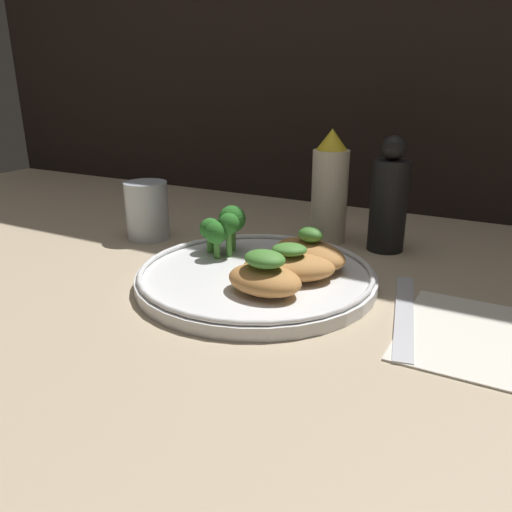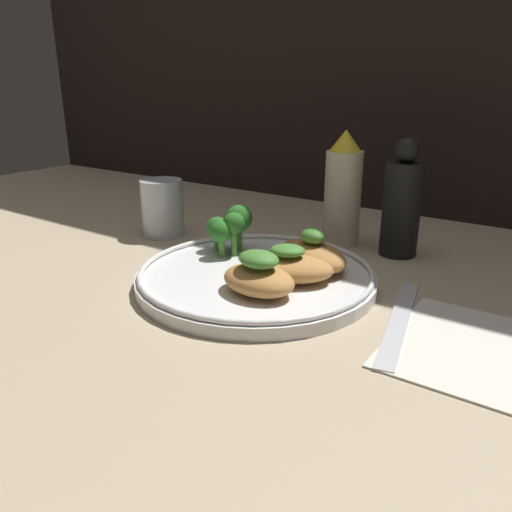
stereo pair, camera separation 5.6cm
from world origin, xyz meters
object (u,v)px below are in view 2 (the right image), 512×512
pepper_grinder (402,204)px  drinking_glass (162,208)px  plate (256,276)px  sauce_bottle (343,191)px  broccoli_bunch (230,225)px

pepper_grinder → drinking_glass: size_ratio=1.85×
plate → sauce_bottle: size_ratio=1.71×
broccoli_bunch → pepper_grinder: 22.52cm
pepper_grinder → plate: bearing=-116.9°
sauce_bottle → drinking_glass: size_ratio=1.91×
pepper_grinder → sauce_bottle: bearing=180.0°
sauce_bottle → pepper_grinder: bearing=0.0°
sauce_bottle → pepper_grinder: sauce_bottle is taller
sauce_bottle → pepper_grinder: size_ratio=1.03×
plate → drinking_glass: size_ratio=3.27×
sauce_bottle → pepper_grinder: (8.39, 0.00, -0.72)cm
plate → pepper_grinder: size_ratio=1.76×
pepper_grinder → drinking_glass: 34.11cm
plate → broccoli_bunch: size_ratio=4.23×
broccoli_bunch → drinking_glass: drinking_glass is taller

